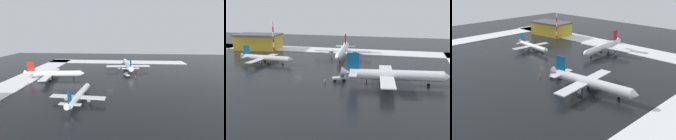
# 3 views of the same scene
# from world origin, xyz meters

# --- Properties ---
(ground_plane) EXTENTS (240.00, 240.00, 0.00)m
(ground_plane) POSITION_xyz_m (0.00, 0.00, 0.00)
(ground_plane) COLOR black
(snow_bank_far) EXTENTS (152.00, 16.00, 0.29)m
(snow_bank_far) POSITION_xyz_m (0.00, -50.00, 0.15)
(snow_bank_far) COLOR white
(snow_bank_far) RESTS_ON ground_plane
(airplane_parked_portside) EXTENTS (35.81, 29.80, 10.63)m
(airplane_parked_portside) POSITION_xyz_m (-37.13, 9.39, 3.51)
(airplane_parked_portside) COLOR white
(airplane_parked_portside) RESTS_ON ground_plane
(airplane_far_rear) EXTENTS (26.19, 21.74, 7.77)m
(airplane_far_rear) POSITION_xyz_m (19.41, -10.62, 2.57)
(airplane_far_rear) COLOR silver
(airplane_far_rear) RESTS_ON ground_plane
(airplane_distant_tail) EXTENTS (28.26, 33.97, 10.08)m
(airplane_distant_tail) POSITION_xyz_m (-10.34, -32.75, 3.33)
(airplane_distant_tail) COLOR white
(airplane_distant_tail) RESTS_ON ground_plane
(pushback_tug) EXTENTS (5.10, 3.92, 2.50)m
(pushback_tug) POSITION_xyz_m (-19.01, 8.48, 1.28)
(pushback_tug) COLOR silver
(pushback_tug) RESTS_ON ground_plane
(ground_crew_mid_apron) EXTENTS (0.36, 0.36, 1.71)m
(ground_crew_mid_apron) POSITION_xyz_m (-15.08, 13.58, 0.97)
(ground_crew_mid_apron) COLOR black
(ground_crew_mid_apron) RESTS_ON ground_plane
(ground_crew_by_nose_gear) EXTENTS (0.36, 0.36, 1.71)m
(ground_crew_by_nose_gear) POSITION_xyz_m (-28.40, 9.17, 0.97)
(ground_crew_by_nose_gear) COLOR black
(ground_crew_by_nose_gear) RESTS_ON ground_plane
(antenna_mast) EXTENTS (0.70, 0.70, 16.56)m
(antenna_mast) POSITION_xyz_m (28.97, -37.57, 8.28)
(antenna_mast) COLOR red
(antenna_mast) RESTS_ON ground_plane
(cargo_hangar) EXTENTS (26.41, 17.49, 8.80)m
(cargo_hangar) POSITION_xyz_m (42.28, -45.13, 4.44)
(cargo_hangar) COLOR gold
(cargo_hangar) RESTS_ON ground_plane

